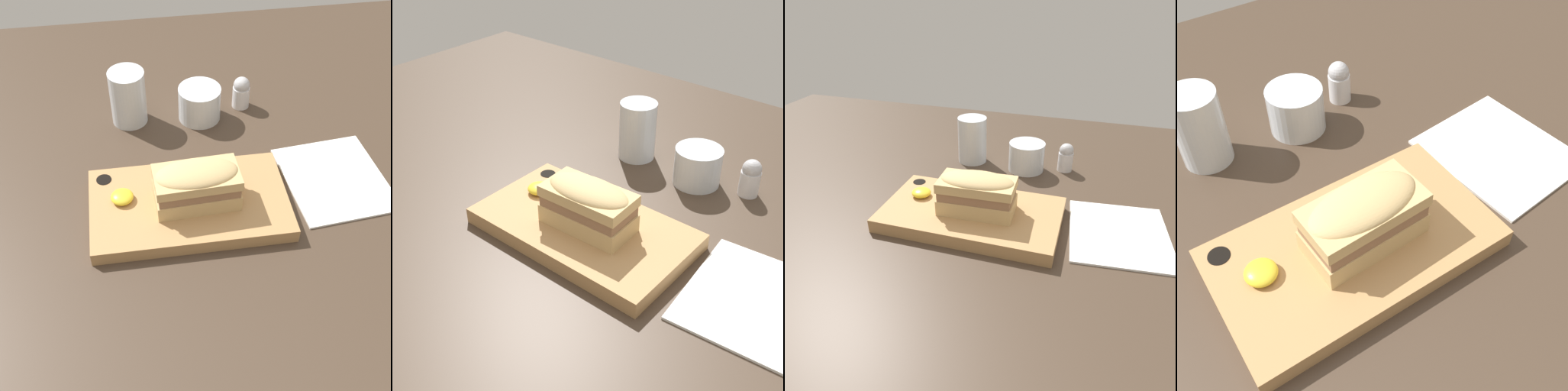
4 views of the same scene
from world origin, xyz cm
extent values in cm
cube|color=#423326|center=(0.00, 0.00, 1.00)|extent=(170.70, 126.16, 2.00)
cube|color=tan|center=(1.35, -1.54, 3.28)|extent=(32.81, 18.60, 2.55)
cylinder|color=black|center=(-12.44, 5.15, 3.98)|extent=(2.60, 2.60, 1.28)
cube|color=tan|center=(2.55, -1.94, 6.00)|extent=(13.96, 7.67, 2.90)
cube|color=#936B4C|center=(2.55, -1.94, 8.29)|extent=(13.40, 7.37, 1.68)
cube|color=tan|center=(2.55, -1.94, 10.00)|extent=(13.96, 7.67, 1.74)
ellipsoid|color=tan|center=(2.55, -1.94, 10.73)|extent=(13.68, 7.52, 2.61)
ellipsoid|color=yellow|center=(-9.53, -0.02, 5.30)|extent=(3.75, 3.75, 1.50)
cylinder|color=silver|center=(-6.92, 23.89, 7.51)|extent=(6.93, 6.93, 11.01)
cylinder|color=silver|center=(-6.92, 23.89, 4.68)|extent=(6.10, 6.10, 4.96)
cylinder|color=silver|center=(6.79, 22.86, 5.35)|extent=(8.31, 8.31, 6.71)
cylinder|color=black|center=(6.79, 22.86, 4.64)|extent=(7.48, 7.48, 4.88)
cube|color=white|center=(27.88, 1.83, 2.20)|extent=(18.87, 20.97, 0.40)
cylinder|color=white|center=(15.60, 25.24, 4.21)|extent=(3.45, 3.45, 4.43)
sphere|color=#B7B7BC|center=(15.60, 25.24, 7.03)|extent=(3.28, 3.28, 3.28)
camera|label=1|loc=(-6.43, -61.86, 70.64)|focal=50.00mm
camera|label=2|loc=(44.53, -52.40, 53.50)|focal=50.00mm
camera|label=3|loc=(20.77, -58.31, 42.20)|focal=35.00mm
camera|label=4|loc=(-15.59, -30.83, 50.33)|focal=45.00mm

